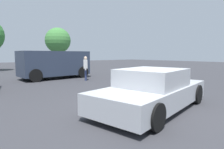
# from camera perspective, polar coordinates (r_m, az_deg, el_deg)

# --- Properties ---
(ground_plane) EXTENTS (80.00, 80.00, 0.00)m
(ground_plane) POSITION_cam_1_polar(r_m,az_deg,el_deg) (5.99, 9.48, -10.26)
(ground_plane) COLOR #38383D
(sedan_foreground) EXTENTS (4.72, 2.65, 1.24)m
(sedan_foreground) POSITION_cam_1_polar(r_m,az_deg,el_deg) (5.95, 12.13, -4.73)
(sedan_foreground) COLOR #B7BABF
(sedan_foreground) RESTS_ON ground_plane
(dog) EXTENTS (0.66, 0.26, 0.40)m
(dog) POSITION_cam_1_polar(r_m,az_deg,el_deg) (8.79, 5.89, -3.28)
(dog) COLOR white
(dog) RESTS_ON ground_plane
(suv_dark) EXTENTS (4.65, 2.28, 1.89)m
(suv_dark) POSITION_cam_1_polar(r_m,az_deg,el_deg) (13.78, -16.77, 3.18)
(suv_dark) COLOR #2D384C
(suv_dark) RESTS_ON ground_plane
(pedestrian) EXTENTS (0.42, 0.49, 1.54)m
(pedestrian) POSITION_cam_1_polar(r_m,az_deg,el_deg) (12.26, -7.94, 2.45)
(pedestrian) COLOR navy
(pedestrian) RESTS_ON ground_plane
(tree_back_left) EXTENTS (3.39, 3.39, 5.24)m
(tree_back_left) POSITION_cam_1_polar(r_m,az_deg,el_deg) (27.02, -15.94, 9.80)
(tree_back_left) COLOR brown
(tree_back_left) RESTS_ON ground_plane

